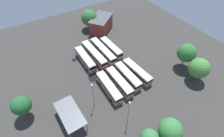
{
  "coord_description": "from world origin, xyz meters",
  "views": [
    {
      "loc": [
        36.8,
        -21.73,
        43.64
      ],
      "look_at": [
        1.58,
        -0.06,
        1.55
      ],
      "focal_mm": 27.44,
      "sensor_mm": 36.0,
      "label": 1
    }
  ],
  "objects_px": {
    "maintenance_shelter": "(70,113)",
    "lamp_post_mid_lot": "(93,95)",
    "bus_row0_slot1": "(94,54)",
    "tree_north_edge": "(199,68)",
    "bus_row1_slot1": "(119,82)",
    "tree_south_edge": "(187,53)",
    "tree_northwest": "(21,105)",
    "bus_row1_slot0": "(109,87)",
    "bus_row1_slot2": "(128,76)",
    "tree_northeast": "(89,18)",
    "tree_west_edge": "(170,130)",
    "bus_row0_slot2": "(103,51)",
    "lamp_post_far_corner": "(128,112)",
    "depot_building": "(101,24)",
    "bus_row0_slot3": "(111,48)",
    "bus_row0_slot0": "(85,59)",
    "bus_row1_slot3": "(137,72)"
  },
  "relations": [
    {
      "from": "depot_building",
      "to": "tree_northeast",
      "type": "height_order",
      "value": "tree_northeast"
    },
    {
      "from": "bus_row0_slot0",
      "to": "tree_northeast",
      "type": "distance_m",
      "value": 23.4
    },
    {
      "from": "tree_north_edge",
      "to": "tree_west_edge",
      "type": "distance_m",
      "value": 24.43
    },
    {
      "from": "tree_south_edge",
      "to": "bus_row1_slot1",
      "type": "bearing_deg",
      "value": -99.6
    },
    {
      "from": "bus_row0_slot2",
      "to": "tree_west_edge",
      "type": "distance_m",
      "value": 37.09
    },
    {
      "from": "tree_north_edge",
      "to": "bus_row0_slot0",
      "type": "bearing_deg",
      "value": -133.54
    },
    {
      "from": "bus_row0_slot1",
      "to": "lamp_post_mid_lot",
      "type": "height_order",
      "value": "lamp_post_mid_lot"
    },
    {
      "from": "bus_row0_slot3",
      "to": "tree_northwest",
      "type": "xyz_separation_m",
      "value": [
        11.45,
        -34.47,
        3.22
      ]
    },
    {
      "from": "bus_row0_slot3",
      "to": "tree_north_edge",
      "type": "relative_size",
      "value": 1.48
    },
    {
      "from": "lamp_post_mid_lot",
      "to": "bus_row1_slot1",
      "type": "bearing_deg",
      "value": 102.53
    },
    {
      "from": "bus_row0_slot0",
      "to": "lamp_post_far_corner",
      "type": "bearing_deg",
      "value": -1.1
    },
    {
      "from": "bus_row1_slot2",
      "to": "depot_building",
      "type": "relative_size",
      "value": 0.87
    },
    {
      "from": "bus_row1_slot0",
      "to": "depot_building",
      "type": "bearing_deg",
      "value": 154.73
    },
    {
      "from": "bus_row1_slot1",
      "to": "tree_west_edge",
      "type": "xyz_separation_m",
      "value": [
        20.58,
        0.78,
        2.86
      ]
    },
    {
      "from": "bus_row1_slot2",
      "to": "tree_south_edge",
      "type": "bearing_deg",
      "value": 76.78
    },
    {
      "from": "tree_north_edge",
      "to": "tree_northwest",
      "type": "distance_m",
      "value": 53.06
    },
    {
      "from": "lamp_post_far_corner",
      "to": "lamp_post_mid_lot",
      "type": "height_order",
      "value": "lamp_post_far_corner"
    },
    {
      "from": "bus_row0_slot0",
      "to": "lamp_post_mid_lot",
      "type": "xyz_separation_m",
      "value": [
        17.82,
        -5.69,
        3.29
      ]
    },
    {
      "from": "bus_row0_slot0",
      "to": "tree_north_edge",
      "type": "relative_size",
      "value": 1.48
    },
    {
      "from": "lamp_post_far_corner",
      "to": "lamp_post_mid_lot",
      "type": "xyz_separation_m",
      "value": [
        -9.44,
        -5.16,
        -0.04
      ]
    },
    {
      "from": "bus_row1_slot0",
      "to": "lamp_post_far_corner",
      "type": "xyz_separation_m",
      "value": [
        11.63,
        -1.14,
        3.33
      ]
    },
    {
      "from": "bus_row0_slot1",
      "to": "bus_row1_slot3",
      "type": "height_order",
      "value": "same"
    },
    {
      "from": "bus_row1_slot0",
      "to": "bus_row1_slot2",
      "type": "xyz_separation_m",
      "value": [
        -0.8,
        7.62,
        -0.0
      ]
    },
    {
      "from": "bus_row1_slot1",
      "to": "bus_row1_slot2",
      "type": "distance_m",
      "value": 3.8
    },
    {
      "from": "bus_row0_slot0",
      "to": "bus_row0_slot2",
      "type": "bearing_deg",
      "value": 95.63
    },
    {
      "from": "bus_row1_slot1",
      "to": "tree_south_edge",
      "type": "xyz_separation_m",
      "value": [
        4.12,
        24.36,
        4.29
      ]
    },
    {
      "from": "bus_row1_slot0",
      "to": "tree_northwest",
      "type": "height_order",
      "value": "tree_northwest"
    },
    {
      "from": "bus_row1_slot3",
      "to": "lamp_post_mid_lot",
      "type": "xyz_separation_m",
      "value": [
        2.89,
        -17.68,
        3.29
      ]
    },
    {
      "from": "bus_row0_slot2",
      "to": "lamp_post_mid_lot",
      "type": "height_order",
      "value": "lamp_post_mid_lot"
    },
    {
      "from": "tree_northwest",
      "to": "bus_row0_slot1",
      "type": "bearing_deg",
      "value": 113.37
    },
    {
      "from": "tree_northeast",
      "to": "bus_row1_slot1",
      "type": "bearing_deg",
      "value": -11.65
    },
    {
      "from": "maintenance_shelter",
      "to": "tree_northwest",
      "type": "distance_m",
      "value": 12.83
    },
    {
      "from": "bus_row1_slot2",
      "to": "bus_row0_slot1",
      "type": "bearing_deg",
      "value": -164.66
    },
    {
      "from": "depot_building",
      "to": "lamp_post_mid_lot",
      "type": "distance_m",
      "value": 40.04
    },
    {
      "from": "bus_row0_slot2",
      "to": "tree_south_edge",
      "type": "distance_m",
      "value": 29.73
    },
    {
      "from": "bus_row1_slot2",
      "to": "tree_northeast",
      "type": "xyz_separation_m",
      "value": [
        -34.72,
        3.57,
        3.57
      ]
    },
    {
      "from": "bus_row0_slot1",
      "to": "tree_northwest",
      "type": "bearing_deg",
      "value": -66.63
    },
    {
      "from": "maintenance_shelter",
      "to": "bus_row1_slot2",
      "type": "bearing_deg",
      "value": 100.54
    },
    {
      "from": "maintenance_shelter",
      "to": "lamp_post_mid_lot",
      "type": "height_order",
      "value": "lamp_post_mid_lot"
    },
    {
      "from": "bus_row0_slot0",
      "to": "bus_row1_slot1",
      "type": "height_order",
      "value": "same"
    },
    {
      "from": "maintenance_shelter",
      "to": "lamp_post_far_corner",
      "type": "xyz_separation_m",
      "value": [
        8.45,
        12.66,
        1.58
      ]
    },
    {
      "from": "maintenance_shelter",
      "to": "bus_row0_slot1",
      "type": "bearing_deg",
      "value": 138.88
    },
    {
      "from": "bus_row0_slot1",
      "to": "tree_north_edge",
      "type": "bearing_deg",
      "value": 41.19
    },
    {
      "from": "tree_northwest",
      "to": "bus_row1_slot1",
      "type": "bearing_deg",
      "value": 80.5
    },
    {
      "from": "bus_row0_slot0",
      "to": "bus_row1_slot2",
      "type": "relative_size",
      "value": 1.04
    },
    {
      "from": "tree_north_edge",
      "to": "bus_row1_slot1",
      "type": "bearing_deg",
      "value": -114.8
    },
    {
      "from": "bus_row0_slot2",
      "to": "bus_row1_slot2",
      "type": "xyz_separation_m",
      "value": [
        15.6,
        0.53,
        -0.0
      ]
    },
    {
      "from": "tree_northeast",
      "to": "tree_west_edge",
      "type": "xyz_separation_m",
      "value": [
        56.03,
        -6.52,
        -0.72
      ]
    },
    {
      "from": "tree_west_edge",
      "to": "bus_row0_slot1",
      "type": "bearing_deg",
      "value": -177.92
    },
    {
      "from": "bus_row0_slot2",
      "to": "tree_northwest",
      "type": "relative_size",
      "value": 1.96
    }
  ]
}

